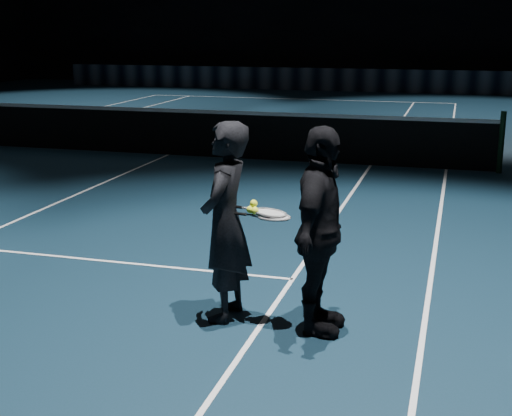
{
  "coord_description": "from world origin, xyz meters",
  "views": [
    {
      "loc": [
        5.67,
        -13.2,
        2.55
      ],
      "look_at": [
        4.04,
        -7.54,
        1.04
      ],
      "focal_mm": 50.0,
      "sensor_mm": 36.0,
      "label": 1
    }
  ],
  "objects": [
    {
      "name": "floor",
      "position": [
        0.0,
        0.0,
        0.0
      ],
      "size": [
        36.0,
        36.0,
        0.0
      ],
      "primitive_type": "plane",
      "color": "#0D2530",
      "rests_on": "ground"
    },
    {
      "name": "court_lines",
      "position": [
        0.0,
        0.0,
        0.0
      ],
      "size": [
        10.98,
        23.78,
        0.01
      ],
      "primitive_type": null,
      "color": "white",
      "rests_on": "floor"
    },
    {
      "name": "net_post_right",
      "position": [
        6.4,
        0.0,
        0.55
      ],
      "size": [
        0.1,
        0.1,
        1.1
      ],
      "primitive_type": "cylinder",
      "color": "black",
      "rests_on": "floor"
    },
    {
      "name": "net_mesh",
      "position": [
        0.0,
        0.0,
        0.45
      ],
      "size": [
        12.8,
        0.02,
        0.86
      ],
      "primitive_type": "cube",
      "color": "black",
      "rests_on": "floor"
    },
    {
      "name": "net_tape",
      "position": [
        0.0,
        0.0,
        0.92
      ],
      "size": [
        12.8,
        0.03,
        0.07
      ],
      "primitive_type": "cube",
      "color": "white",
      "rests_on": "net_mesh"
    },
    {
      "name": "sponsor_backdrop",
      "position": [
        0.0,
        15.5,
        0.45
      ],
      "size": [
        22.0,
        0.15,
        0.9
      ],
      "primitive_type": "cube",
      "color": "black",
      "rests_on": "floor"
    },
    {
      "name": "player_a",
      "position": [
        3.76,
        -7.51,
        0.89
      ],
      "size": [
        0.43,
        0.65,
        1.78
      ],
      "primitive_type": "imported",
      "rotation": [
        0.0,
        0.0,
        -1.58
      ],
      "color": "black",
      "rests_on": "floor"
    },
    {
      "name": "player_b",
      "position": [
        4.61,
        -7.57,
        0.89
      ],
      "size": [
        0.46,
        1.05,
        1.78
      ],
      "primitive_type": "imported",
      "rotation": [
        0.0,
        0.0,
        1.54
      ],
      "color": "black",
      "rests_on": "floor"
    },
    {
      "name": "racket_lower",
      "position": [
        4.21,
        -7.54,
        0.98
      ],
      "size": [
        0.69,
        0.27,
        0.03
      ],
      "primitive_type": null,
      "rotation": [
        0.0,
        0.0,
        -0.07
      ],
      "color": "black",
      "rests_on": "player_a"
    },
    {
      "name": "racket_upper",
      "position": [
        4.16,
        -7.5,
        1.0
      ],
      "size": [
        0.68,
        0.22,
        0.1
      ],
      "primitive_type": null,
      "rotation": [
        0.0,
        0.1,
        -0.0
      ],
      "color": "black",
      "rests_on": "player_b"
    },
    {
      "name": "tennis_balls",
      "position": [
        4.01,
        -7.53,
        1.04
      ],
      "size": [
        0.12,
        0.1,
        0.12
      ],
      "primitive_type": null,
      "color": "yellow",
      "rests_on": "racket_upper"
    }
  ]
}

